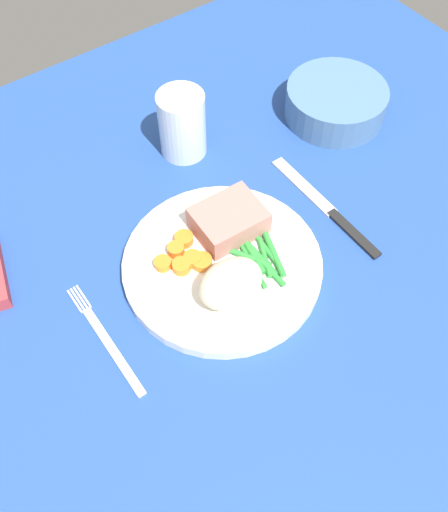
% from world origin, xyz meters
% --- Properties ---
extents(dining_table, '(1.20, 0.90, 0.02)m').
position_xyz_m(dining_table, '(0.00, 0.00, 0.01)').
color(dining_table, '#234793').
rests_on(dining_table, ground).
extents(dinner_plate, '(0.25, 0.25, 0.02)m').
position_xyz_m(dinner_plate, '(0.00, -0.04, 0.03)').
color(dinner_plate, white).
rests_on(dinner_plate, dining_table).
extents(meat_portion, '(0.09, 0.07, 0.03)m').
position_xyz_m(meat_portion, '(0.04, 0.00, 0.05)').
color(meat_portion, '#B2756B').
rests_on(meat_portion, dinner_plate).
extents(mashed_potatoes, '(0.08, 0.06, 0.05)m').
position_xyz_m(mashed_potatoes, '(-0.02, -0.08, 0.06)').
color(mashed_potatoes, beige).
rests_on(mashed_potatoes, dinner_plate).
extents(carrot_slices, '(0.06, 0.07, 0.01)m').
position_xyz_m(carrot_slices, '(-0.04, -0.01, 0.04)').
color(carrot_slices, orange).
rests_on(carrot_slices, dinner_plate).
extents(green_beans, '(0.07, 0.11, 0.01)m').
position_xyz_m(green_beans, '(0.04, -0.06, 0.04)').
color(green_beans, '#2D8C38').
rests_on(green_beans, dinner_plate).
extents(fork, '(0.01, 0.17, 0.00)m').
position_xyz_m(fork, '(-0.17, -0.04, 0.02)').
color(fork, silver).
rests_on(fork, dining_table).
extents(knife, '(0.02, 0.20, 0.01)m').
position_xyz_m(knife, '(0.17, -0.04, 0.02)').
color(knife, black).
rests_on(knife, dining_table).
extents(water_glass, '(0.07, 0.07, 0.10)m').
position_xyz_m(water_glass, '(0.07, 0.16, 0.06)').
color(water_glass, silver).
rests_on(water_glass, dining_table).
extents(salad_bowl, '(0.15, 0.15, 0.05)m').
position_xyz_m(salad_bowl, '(0.30, 0.10, 0.05)').
color(salad_bowl, '#4C7299').
rests_on(salad_bowl, dining_table).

